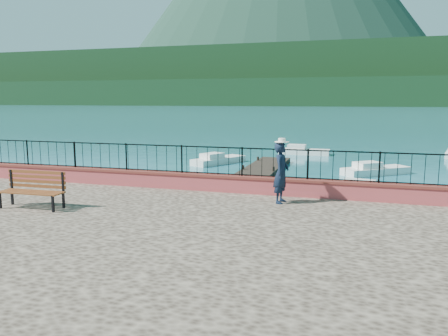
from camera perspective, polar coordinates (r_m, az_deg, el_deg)
The scene contains 14 objects.
ground at distance 11.83m, azimuth -0.87°, elevation -12.63°, with size 2000.00×2000.00×0.00m, color #19596B.
parapet at distance 14.85m, azimuth 3.47°, elevation -2.19°, with size 28.00×0.46×0.58m, color #A83C44.
railing at distance 14.72m, azimuth 3.50°, elevation 0.74°, with size 27.00×0.05×0.95m, color black.
dock at distance 23.49m, azimuth 3.41°, elevation -1.38°, with size 2.00×16.00×0.30m, color #2D231C.
far_forest at distance 310.53m, azimuth 16.48°, elevation 9.44°, with size 900.00×60.00×18.00m, color black.
foothills at distance 370.91m, azimuth 16.67°, elevation 11.30°, with size 900.00×120.00×44.00m, color black.
park_bench at distance 13.96m, azimuth -23.72°, elevation -3.54°, with size 1.96×0.71×1.07m.
person at distance 13.44m, azimuth 7.48°, elevation -0.62°, with size 0.68×0.45×1.88m, color black.
hat at distance 13.31m, azimuth 7.57°, elevation 3.62°, with size 0.44×0.44×0.12m, color white.
boat_0 at distance 22.72m, azimuth -14.39°, elevation -1.36°, with size 3.68×1.30×0.80m, color silver.
boat_1 at distance 20.42m, azimuth 18.72°, elevation -2.70°, with size 3.82×1.30×0.80m, color silver.
boat_2 at distance 27.03m, azimuth 19.25°, elevation 0.03°, with size 4.16×1.30×0.80m, color white.
boat_3 at distance 29.88m, azimuth -0.70°, elevation 1.34°, with size 4.15×1.30×0.80m, color silver.
boat_4 at distance 35.52m, azimuth 10.43°, elevation 2.40°, with size 3.98×1.30×0.80m, color silver.
Camera 1 is at (3.36, -10.48, 4.35)m, focal length 35.00 mm.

